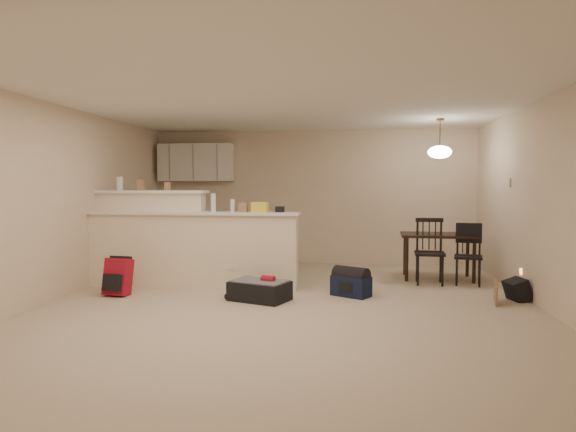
% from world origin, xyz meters
% --- Properties ---
extents(room, '(7.00, 7.02, 2.50)m').
position_xyz_m(room, '(0.00, 0.00, 1.25)').
color(room, '#BDAA91').
rests_on(room, ground).
extents(breakfast_bar, '(3.08, 0.58, 1.39)m').
position_xyz_m(breakfast_bar, '(-1.76, 0.98, 0.61)').
color(breakfast_bar, '#F0E1C2').
rests_on(breakfast_bar, ground).
extents(upper_cabinets, '(1.40, 0.34, 0.70)m').
position_xyz_m(upper_cabinets, '(-2.20, 3.32, 1.90)').
color(upper_cabinets, white).
rests_on(upper_cabinets, room).
extents(kitchen_counter, '(1.80, 0.60, 0.90)m').
position_xyz_m(kitchen_counter, '(-2.00, 3.19, 0.45)').
color(kitchen_counter, white).
rests_on(kitchen_counter, ground).
extents(thermostat, '(0.02, 0.12, 0.12)m').
position_xyz_m(thermostat, '(2.98, 1.55, 1.50)').
color(thermostat, beige).
rests_on(thermostat, room).
extents(jar, '(0.10, 0.10, 0.20)m').
position_xyz_m(jar, '(-2.68, 1.12, 1.49)').
color(jar, silver).
rests_on(jar, breakfast_bar).
extents(cereal_box, '(0.10, 0.07, 0.16)m').
position_xyz_m(cereal_box, '(-2.36, 1.12, 1.47)').
color(cereal_box, '#966C4D').
rests_on(cereal_box, breakfast_bar).
extents(small_box, '(0.08, 0.06, 0.12)m').
position_xyz_m(small_box, '(-1.94, 1.12, 1.45)').
color(small_box, '#966C4D').
rests_on(small_box, breakfast_bar).
extents(bottle_a, '(0.07, 0.07, 0.26)m').
position_xyz_m(bottle_a, '(-1.19, 0.90, 1.22)').
color(bottle_a, silver).
rests_on(bottle_a, breakfast_bar).
extents(bottle_b, '(0.06, 0.06, 0.18)m').
position_xyz_m(bottle_b, '(-0.91, 0.90, 1.18)').
color(bottle_b, silver).
rests_on(bottle_b, breakfast_bar).
extents(bag_lump, '(0.22, 0.18, 0.14)m').
position_xyz_m(bag_lump, '(-0.52, 0.90, 1.16)').
color(bag_lump, '#966C4D').
rests_on(bag_lump, breakfast_bar).
extents(pouch, '(0.12, 0.10, 0.08)m').
position_xyz_m(pouch, '(-0.24, 0.90, 1.13)').
color(pouch, '#966C4D').
rests_on(pouch, breakfast_bar).
extents(extra_item_x, '(0.12, 0.10, 0.13)m').
position_xyz_m(extra_item_x, '(-0.76, 0.90, 1.15)').
color(extra_item_x, '#966C4D').
rests_on(extra_item_x, breakfast_bar).
extents(dining_table, '(1.17, 0.81, 0.71)m').
position_xyz_m(dining_table, '(2.09, 2.06, 0.62)').
color(dining_table, black).
rests_on(dining_table, ground).
extents(pendant_lamp, '(0.36, 0.36, 0.62)m').
position_xyz_m(pendant_lamp, '(2.09, 2.06, 1.99)').
color(pendant_lamp, brown).
rests_on(pendant_lamp, room).
extents(dining_chair_near, '(0.45, 0.44, 0.97)m').
position_xyz_m(dining_chair_near, '(1.90, 1.60, 0.49)').
color(dining_chair_near, black).
rests_on(dining_chair_near, ground).
extents(dining_chair_far, '(0.45, 0.44, 0.88)m').
position_xyz_m(dining_chair_far, '(2.45, 1.60, 0.44)').
color(dining_chair_far, black).
rests_on(dining_chair_far, ground).
extents(suitcase, '(0.83, 0.69, 0.24)m').
position_xyz_m(suitcase, '(-0.40, 0.21, 0.12)').
color(suitcase, black).
rests_on(suitcase, ground).
extents(red_backpack, '(0.35, 0.24, 0.49)m').
position_xyz_m(red_backpack, '(-2.33, 0.27, 0.24)').
color(red_backpack, '#A71225').
rests_on(red_backpack, ground).
extents(navy_duffel, '(0.56, 0.48, 0.27)m').
position_xyz_m(navy_duffel, '(0.75, 0.61, 0.13)').
color(navy_duffel, '#101834').
rests_on(navy_duffel, ground).
extents(black_daypack, '(0.27, 0.34, 0.27)m').
position_xyz_m(black_daypack, '(2.85, 0.61, 0.13)').
color(black_daypack, black).
rests_on(black_daypack, ground).
extents(cardboard_sheet, '(0.09, 0.38, 0.29)m').
position_xyz_m(cardboard_sheet, '(2.52, 0.35, 0.15)').
color(cardboard_sheet, '#966C4D').
rests_on(cardboard_sheet, ground).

